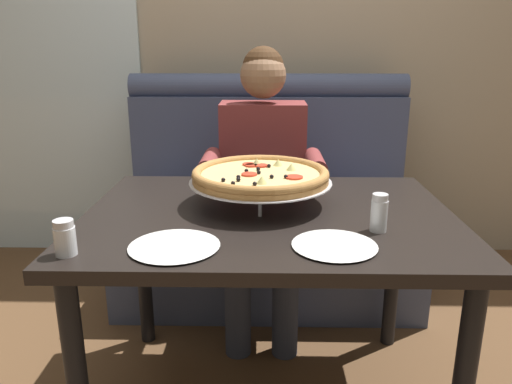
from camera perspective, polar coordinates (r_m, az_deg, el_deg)
back_wall_with_window at (r=3.03m, az=1.46°, el=19.09°), size 6.00×0.12×2.80m
window_panel at (r=3.22m, az=-23.63°, el=17.63°), size 1.10×0.02×2.80m
booth_bench at (r=2.61m, az=1.35°, el=-2.91°), size 1.51×0.78×1.13m
dining_table at (r=1.65m, az=1.50°, el=-5.29°), size 1.22×0.91×0.74m
diner_main at (r=2.26m, az=0.78°, el=2.27°), size 0.54×0.64×1.27m
pizza at (r=1.68m, az=0.53°, el=1.90°), size 0.49×0.49×0.14m
shaker_pepper_flakes at (r=1.49m, az=14.14°, el=-2.68°), size 0.05×0.05×0.11m
shaker_oregano at (r=1.38m, az=-21.38°, el=-5.27°), size 0.06×0.06×0.10m
plate_near_left at (r=1.36m, az=9.15°, el=-5.93°), size 0.24×0.24×0.02m
plate_near_right at (r=1.36m, az=-9.51°, el=-6.01°), size 0.25×0.25×0.02m
patio_chair at (r=4.12m, az=-15.49°, el=5.63°), size 0.42×0.42×0.86m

